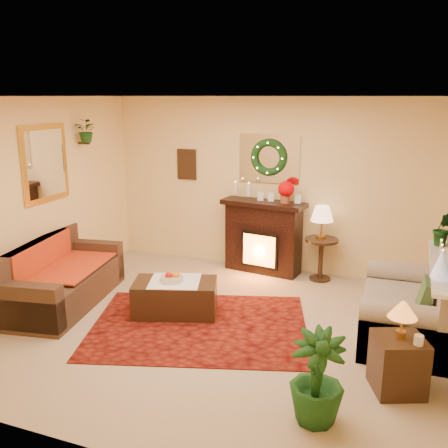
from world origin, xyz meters
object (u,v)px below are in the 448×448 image
(sofa, at_px, (64,272))
(end_table_square, at_px, (398,363))
(coffee_table, at_px, (175,298))
(loveseat, at_px, (405,301))
(side_table_round, at_px, (321,258))
(fireplace, at_px, (263,236))

(sofa, bearing_deg, end_table_square, -17.66)
(sofa, xyz_separation_m, coffee_table, (1.47, 0.21, -0.22))
(loveseat, relative_size, side_table_round, 2.47)
(loveseat, distance_m, side_table_round, 1.87)
(loveseat, height_order, side_table_round, loveseat)
(coffee_table, bearing_deg, side_table_round, 33.19)
(loveseat, xyz_separation_m, coffee_table, (-2.63, -0.36, -0.21))
(sofa, xyz_separation_m, side_table_round, (2.92, 2.02, -0.10))
(sofa, bearing_deg, loveseat, -1.96)
(side_table_round, height_order, end_table_square, side_table_round)
(side_table_round, bearing_deg, loveseat, -50.81)
(end_table_square, xyz_separation_m, coffee_table, (-2.61, 0.76, -0.06))
(sofa, bearing_deg, coffee_table, -1.88)
(loveseat, height_order, end_table_square, loveseat)
(end_table_square, bearing_deg, sofa, 172.23)
(side_table_round, height_order, coffee_table, side_table_round)
(fireplace, xyz_separation_m, end_table_square, (2.05, -2.64, -0.28))
(fireplace, distance_m, coffee_table, 1.99)
(loveseat, bearing_deg, end_table_square, -92.77)
(fireplace, xyz_separation_m, coffee_table, (-0.56, -1.88, -0.34))
(loveseat, bearing_deg, sofa, -173.88)
(sofa, distance_m, loveseat, 4.14)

